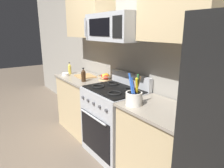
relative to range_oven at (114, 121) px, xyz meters
The scene contains 15 objects.
wall_back 0.90m from the range_oven, 90.00° to the left, with size 8.00×0.10×2.60m, color #9E998E.
counter_left 0.86m from the range_oven, behind, with size 0.94×0.60×0.91m.
range_oven is the anchor object (origin of this frame).
counter_right 0.78m from the range_oven, ahead, with size 0.79×0.60×0.91m.
microwave 1.21m from the range_oven, 90.01° to the left, with size 0.79×0.44×0.32m.
upper_cabinets_left 1.68m from the range_oven, behind, with size 0.93×0.34×0.74m.
upper_cabinets_right 1.64m from the range_oven, 10.62° to the left, with size 0.78×0.34×0.74m.
utensil_crock 0.77m from the range_oven, 16.36° to the right, with size 0.17×0.17×0.34m.
fruit_basket 0.72m from the range_oven, 159.52° to the left, with size 0.19×0.19×0.10m.
apple_loose 0.70m from the range_oven, 158.21° to the left, with size 0.08×0.08×0.08m, color red.
cutting_board 0.99m from the range_oven, behind, with size 0.32×0.27×0.02m, color tan.
bottle_oil 1.34m from the range_oven, behind, with size 0.05×0.05×0.20m.
bottle_vinegar 1.11m from the range_oven, ahead, with size 0.07×0.07×0.25m.
bottle_soy 0.81m from the range_oven, 169.11° to the right, with size 0.07×0.07×0.21m.
prep_bowl 1.24m from the range_oven, behind, with size 0.12×0.12×0.05m.
Camera 1 is at (1.98, -0.85, 1.65)m, focal length 32.10 mm.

